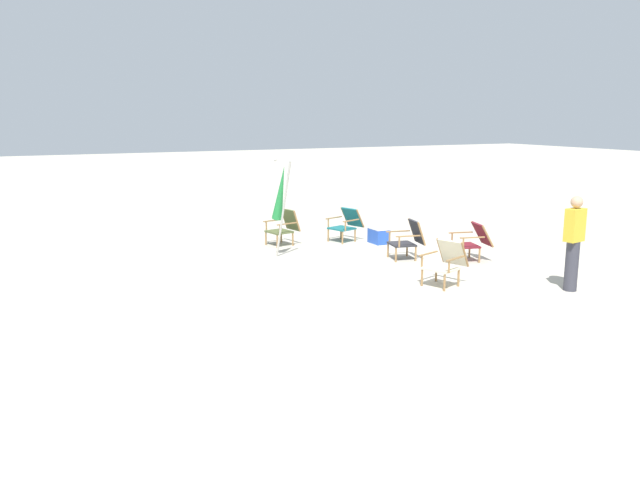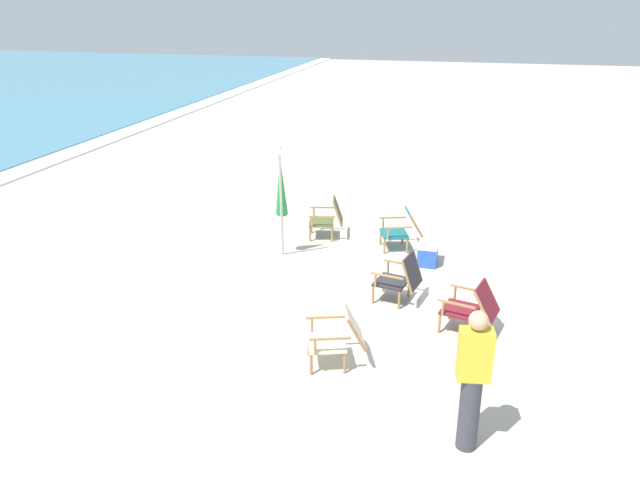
# 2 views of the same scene
# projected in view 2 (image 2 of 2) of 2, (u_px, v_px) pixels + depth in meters

# --- Properties ---
(ground_plane) EXTENTS (80.00, 80.00, 0.00)m
(ground_plane) POSITION_uv_depth(u_px,v_px,m) (398.00, 293.00, 10.19)
(ground_plane) COLOR #B7AF9E
(beach_chair_front_right) EXTENTS (0.70, 0.78, 0.82)m
(beach_chair_front_right) POSITION_uv_depth(u_px,v_px,m) (329.00, 217.00, 12.38)
(beach_chair_front_right) COLOR #515B33
(beach_chair_front_right) RESTS_ON ground
(beach_chair_back_right) EXTENTS (0.74, 0.88, 0.78)m
(beach_chair_back_right) POSITION_uv_depth(u_px,v_px,m) (472.00, 306.00, 8.85)
(beach_chair_back_right) COLOR maroon
(beach_chair_back_right) RESTS_ON ground
(beach_chair_far_center) EXTENTS (0.78, 0.90, 0.78)m
(beach_chair_far_center) POSITION_uv_depth(u_px,v_px,m) (403.00, 228.00, 11.83)
(beach_chair_far_center) COLOR #196066
(beach_chair_far_center) RESTS_ON ground
(beach_chair_mid_center) EXTENTS (0.70, 0.78, 0.82)m
(beach_chair_mid_center) POSITION_uv_depth(u_px,v_px,m) (401.00, 277.00, 9.73)
(beach_chair_mid_center) COLOR #28282D
(beach_chair_mid_center) RESTS_ON ground
(beach_chair_front_left) EXTENTS (0.78, 0.89, 0.79)m
(beach_chair_front_left) POSITION_uv_depth(u_px,v_px,m) (339.00, 335.00, 8.07)
(beach_chair_front_left) COLOR beige
(beach_chair_front_left) RESTS_ON ground
(umbrella_furled_green) EXTENTS (0.61, 0.34, 2.07)m
(umbrella_furled_green) POSITION_uv_depth(u_px,v_px,m) (281.00, 187.00, 11.08)
(umbrella_furled_green) COLOR #B7B2A8
(umbrella_furled_green) RESTS_ON ground
(person_near_chairs) EXTENTS (0.25, 0.37, 1.63)m
(person_near_chairs) POSITION_uv_depth(u_px,v_px,m) (472.00, 380.00, 6.40)
(person_near_chairs) COLOR #383842
(person_near_chairs) RESTS_ON ground
(cooler_box) EXTENTS (0.49, 0.35, 0.40)m
(cooler_box) POSITION_uv_depth(u_px,v_px,m) (428.00, 253.00, 11.24)
(cooler_box) COLOR blue
(cooler_box) RESTS_ON ground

